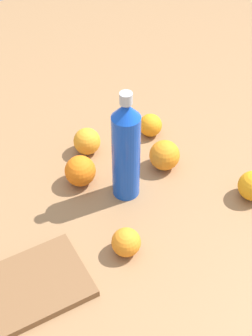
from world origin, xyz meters
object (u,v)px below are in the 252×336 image
(water_bottle, at_px, (126,150))
(orange_5, at_px, (126,242))
(orange_1, at_px, (150,125))
(cutting_board, at_px, (17,293))
(orange_2, at_px, (165,155))
(orange_0, at_px, (87,141))
(orange_3, at_px, (80,171))

(water_bottle, distance_m, orange_5, 0.21)
(orange_1, bearing_deg, cutting_board, -151.59)
(cutting_board, bearing_deg, orange_1, 31.35)
(orange_1, distance_m, orange_5, 0.41)
(orange_1, distance_m, cutting_board, 0.59)
(orange_1, relative_size, orange_2, 0.81)
(orange_5, bearing_deg, cutting_board, 174.15)
(orange_0, distance_m, orange_1, 0.19)
(water_bottle, height_order, orange_3, water_bottle)
(orange_3, bearing_deg, orange_1, 14.01)
(orange_0, xyz_separation_m, orange_1, (0.18, -0.03, -0.00))
(cutting_board, bearing_deg, orange_2, 20.77)
(water_bottle, distance_m, orange_0, 0.21)
(water_bottle, distance_m, orange_1, 0.25)
(orange_3, relative_size, cutting_board, 0.27)
(water_bottle, relative_size, orange_5, 4.54)
(water_bottle, bearing_deg, orange_2, -169.84)
(orange_1, relative_size, orange_3, 0.82)
(orange_0, relative_size, orange_1, 1.13)
(water_bottle, relative_size, orange_3, 3.79)
(orange_0, xyz_separation_m, orange_5, (-0.09, -0.33, -0.00))
(orange_2, xyz_separation_m, orange_5, (-0.23, -0.18, -0.01))
(orange_0, xyz_separation_m, cutting_board, (-0.33, -0.31, -0.03))
(orange_1, height_order, cutting_board, orange_1)
(orange_5, height_order, cutting_board, orange_5)
(orange_0, distance_m, cutting_board, 0.46)
(orange_2, height_order, cutting_board, orange_2)
(water_bottle, xyz_separation_m, orange_3, (-0.08, 0.09, -0.10))
(orange_3, height_order, cutting_board, orange_3)
(orange_2, height_order, orange_5, orange_2)
(orange_0, bearing_deg, water_bottle, -87.22)
(water_bottle, relative_size, orange_1, 4.62)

